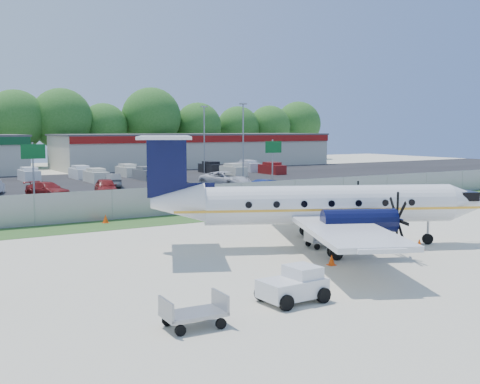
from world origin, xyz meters
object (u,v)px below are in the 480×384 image
aircraft (322,204)px  baggage_cart_far (323,239)px  pushback_tug (295,285)px  baggage_cart_near (194,313)px

aircraft → baggage_cart_far: bearing=-78.5°
pushback_tug → baggage_cart_near: size_ratio=1.19×
baggage_cart_far → baggage_cart_near: bearing=-145.8°
pushback_tug → baggage_cart_near: (-4.28, -0.66, -0.12)m
pushback_tug → baggage_cart_far: (7.00, 7.01, -0.17)m
baggage_cart_near → baggage_cart_far: bearing=34.2°
pushback_tug → aircraft: bearing=45.7°
pushback_tug → baggage_cart_far: size_ratio=1.24×
pushback_tug → baggage_cart_near: pushback_tug is taller
aircraft → baggage_cart_far: (0.03, -0.13, -1.77)m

